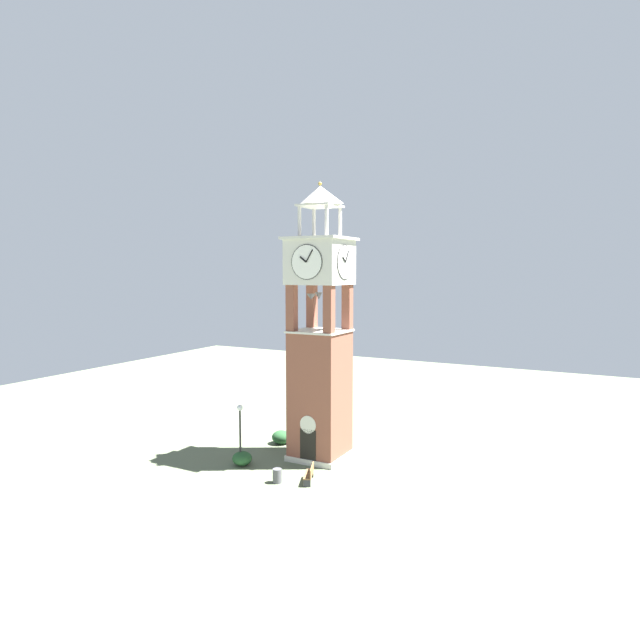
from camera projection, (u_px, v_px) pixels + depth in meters
The scene contains 7 objects.
ground at pixel (320, 458), 35.77m from camera, with size 80.00×80.00×0.00m, color #5B664C.
clock_tower at pixel (320, 348), 35.14m from camera, with size 3.73×3.73×17.38m.
park_bench at pixel (310, 474), 31.58m from camera, with size 1.01×1.65×0.95m.
lamp_post at pixel (240, 423), 34.13m from camera, with size 0.36×0.36×3.79m.
trash_bin at pixel (277, 476), 31.50m from camera, with size 0.52×0.52×0.80m, color #4C4C51.
shrub_near_entry at pixel (242, 458), 34.34m from camera, with size 1.21×1.21×0.85m, color #234C28.
shrub_left_of_tower at pixel (281, 437), 38.65m from camera, with size 1.29×1.29×0.91m, color #234C28.
Camera 1 is at (16.29, -30.82, 11.92)m, focal length 31.38 mm.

